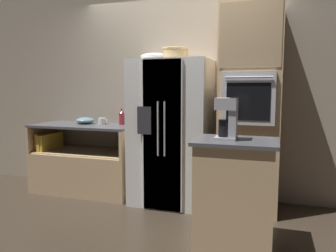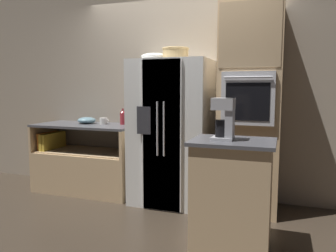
# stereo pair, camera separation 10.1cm
# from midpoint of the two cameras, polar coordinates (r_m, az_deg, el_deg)

# --- Properties ---
(ground_plane) EXTENTS (20.00, 20.00, 0.00)m
(ground_plane) POSITION_cam_midpoint_polar(r_m,az_deg,el_deg) (4.07, 0.71, -13.14)
(ground_plane) COLOR #382D23
(wall_back) EXTENTS (12.00, 0.06, 2.80)m
(wall_back) POSITION_cam_midpoint_polar(r_m,az_deg,el_deg) (4.25, 2.65, 6.94)
(wall_back) COLOR tan
(wall_back) RESTS_ON ground_plane
(counter_left) EXTENTS (1.36, 0.65, 0.90)m
(counter_left) POSITION_cam_midpoint_polar(r_m,az_deg,el_deg) (4.55, -13.32, -6.92)
(counter_left) COLOR tan
(counter_left) RESTS_ON ground_plane
(refrigerator) EXTENTS (0.91, 0.74, 1.70)m
(refrigerator) POSITION_cam_midpoint_polar(r_m,az_deg,el_deg) (3.90, 1.37, -1.11)
(refrigerator) COLOR silver
(refrigerator) RESTS_ON ground_plane
(wall_oven) EXTENTS (0.65, 0.68, 2.27)m
(wall_oven) POSITION_cam_midpoint_polar(r_m,az_deg,el_deg) (3.74, 14.88, 2.78)
(wall_oven) COLOR tan
(wall_oven) RESTS_ON ground_plane
(island_counter) EXTENTS (0.69, 0.55, 0.94)m
(island_counter) POSITION_cam_midpoint_polar(r_m,az_deg,el_deg) (2.91, 12.06, -11.56)
(island_counter) COLOR tan
(island_counter) RESTS_ON ground_plane
(wicker_basket) EXTENTS (0.31, 0.31, 0.13)m
(wicker_basket) POSITION_cam_midpoint_polar(r_m,az_deg,el_deg) (3.80, 2.11, 12.58)
(wicker_basket) COLOR tan
(wicker_basket) RESTS_ON refrigerator
(fruit_bowl) EXTENTS (0.32, 0.32, 0.08)m
(fruit_bowl) POSITION_cam_midpoint_polar(r_m,az_deg,el_deg) (3.95, -1.64, 11.98)
(fruit_bowl) COLOR white
(fruit_bowl) RESTS_ON refrigerator
(bottle_tall) EXTENTS (0.08, 0.08, 0.21)m
(bottle_tall) POSITION_cam_midpoint_polar(r_m,az_deg,el_deg) (4.32, -7.20, 1.55)
(bottle_tall) COLOR maroon
(bottle_tall) RESTS_ON counter_left
(mug) EXTENTS (0.13, 0.10, 0.08)m
(mug) POSITION_cam_midpoint_polar(r_m,az_deg,el_deg) (4.40, -10.51, 0.85)
(mug) COLOR silver
(mug) RESTS_ON counter_left
(mixing_bowl) EXTENTS (0.25, 0.25, 0.09)m
(mixing_bowl) POSITION_cam_midpoint_polar(r_m,az_deg,el_deg) (4.54, -13.35, 0.98)
(mixing_bowl) COLOR #668C99
(mixing_bowl) RESTS_ON counter_left
(coffee_maker) EXTENTS (0.18, 0.17, 0.35)m
(coffee_maker) POSITION_cam_midpoint_polar(r_m,az_deg,el_deg) (2.77, 10.99, 1.53)
(coffee_maker) COLOR #B2B2B7
(coffee_maker) RESTS_ON island_counter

